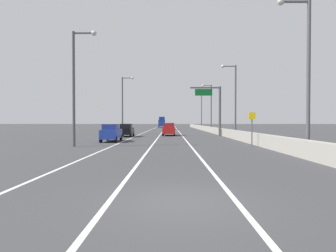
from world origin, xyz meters
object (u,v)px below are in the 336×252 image
object	(u,v)px
lamp_post_right_near	(305,66)
car_silver_1	(171,126)
box_truck	(162,123)
lamp_post_left_near	(77,80)
car_blue_3	(111,133)
car_black_0	(126,130)
lamp_post_right_second	(234,96)
overhead_sign_gantry	(215,105)
lamp_post_right_fourth	(201,109)
car_red_2	(169,129)
lamp_post_right_third	(210,105)
lamp_post_left_mid	(124,101)
speed_advisory_sign	(252,126)

from	to	relation	value
lamp_post_right_near	car_silver_1	size ratio (longest dim) A/B	2.21
box_truck	lamp_post_left_near	bearing A→B (deg)	-93.76
lamp_post_right_near	car_blue_3	xyz separation A→B (m)	(-15.10, 11.89, -4.84)
car_silver_1	lamp_post_left_near	bearing A→B (deg)	-99.70
car_black_0	car_silver_1	size ratio (longest dim) A/B	1.01
lamp_post_right_near	lamp_post_right_second	distance (m)	20.18
overhead_sign_gantry	lamp_post_right_fourth	world-z (taller)	lamp_post_right_fourth
overhead_sign_gantry	car_red_2	xyz separation A→B (m)	(-6.98, 0.99, -3.75)
car_silver_1	car_red_2	size ratio (longest dim) A/B	1.01
lamp_post_right_third	car_blue_3	world-z (taller)	lamp_post_right_third
lamp_post_right_third	car_red_2	xyz separation A→B (m)	(-8.72, -15.99, -4.82)
car_red_2	car_blue_3	world-z (taller)	car_red_2
lamp_post_right_fourth	lamp_post_left_mid	distance (m)	34.76
speed_advisory_sign	lamp_post_left_mid	xyz separation A→B (m)	(-15.45, 23.89, 4.03)
lamp_post_right_fourth	lamp_post_left_near	size ratio (longest dim) A/B	1.00
car_red_2	lamp_post_left_mid	bearing A→B (deg)	143.91
lamp_post_right_near	lamp_post_left_near	size ratio (longest dim) A/B	1.00
speed_advisory_sign	lamp_post_left_near	distance (m)	15.89
lamp_post_right_second	car_blue_3	xyz separation A→B (m)	(-15.29, -8.28, -4.84)
lamp_post_left_near	car_blue_3	distance (m)	7.82
car_red_2	car_black_0	bearing A→B (deg)	-154.56
car_black_0	car_blue_3	size ratio (longest dim) A/B	1.08
lamp_post_left_mid	car_black_0	size ratio (longest dim) A/B	2.18
lamp_post_right_third	overhead_sign_gantry	bearing A→B (deg)	-95.86
speed_advisory_sign	lamp_post_right_fourth	world-z (taller)	lamp_post_right_fourth
lamp_post_right_third	car_blue_3	bearing A→B (deg)	-117.72
lamp_post_right_near	box_truck	world-z (taller)	lamp_post_right_near
overhead_sign_gantry	car_silver_1	size ratio (longest dim) A/B	1.64
overhead_sign_gantry	lamp_post_left_near	distance (m)	22.94
lamp_post_right_third	lamp_post_right_fourth	bearing A→B (deg)	89.27
overhead_sign_gantry	lamp_post_left_mid	xyz separation A→B (m)	(-15.00, 6.83, 1.07)
lamp_post_left_mid	speed_advisory_sign	bearing A→B (deg)	-57.12
overhead_sign_gantry	lamp_post_right_near	distance (m)	23.48
overhead_sign_gantry	lamp_post_right_third	bearing A→B (deg)	84.14
car_silver_1	box_truck	distance (m)	28.01
box_truck	lamp_post_right_second	bearing A→B (deg)	-79.03
car_red_2	car_silver_1	bearing A→B (deg)	89.41
lamp_post_left_near	box_truck	distance (m)	76.34
car_blue_3	box_truck	xyz separation A→B (m)	(3.29, 70.18, 0.83)
lamp_post_left_near	lamp_post_right_second	bearing A→B (deg)	39.84
car_silver_1	speed_advisory_sign	bearing A→B (deg)	-81.56
speed_advisory_sign	lamp_post_right_third	world-z (taller)	lamp_post_right_third
lamp_post_right_near	box_truck	bearing A→B (deg)	98.19
lamp_post_left_near	car_red_2	size ratio (longest dim) A/B	2.24
overhead_sign_gantry	lamp_post_left_near	world-z (taller)	lamp_post_left_near
car_silver_1	car_blue_3	bearing A→B (deg)	-98.77
overhead_sign_gantry	speed_advisory_sign	bearing A→B (deg)	-88.51
lamp_post_right_fourth	box_truck	bearing A→B (deg)	118.97
car_red_2	lamp_post_right_near	bearing A→B (deg)	-70.01
speed_advisory_sign	lamp_post_right_near	size ratio (longest dim) A/B	0.30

